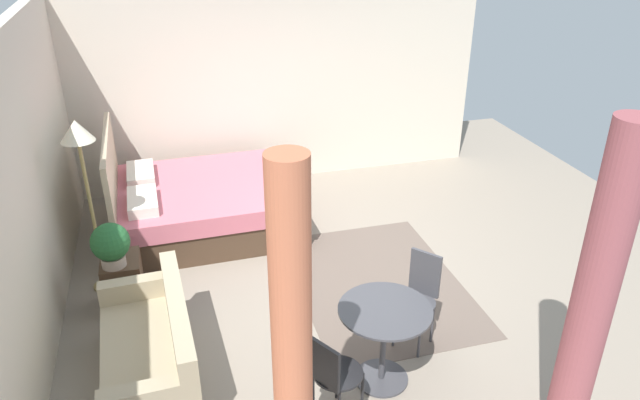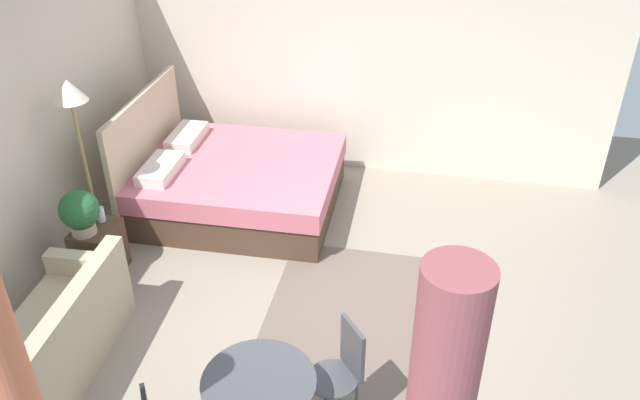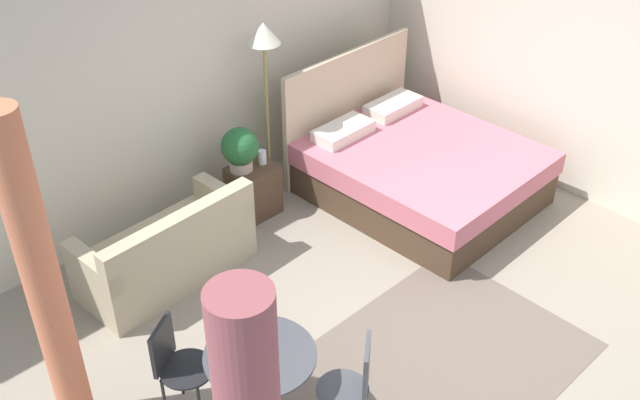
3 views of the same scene
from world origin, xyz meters
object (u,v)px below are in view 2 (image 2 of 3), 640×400
object	(u,v)px
potted_plant	(80,211)
cafe_chair_near_window	(343,367)
vase	(100,215)
floor_lamp	(73,108)
nightstand	(100,251)
couch	(56,340)
bed	(235,182)

from	to	relation	value
potted_plant	cafe_chair_near_window	world-z (taller)	potted_plant
vase	cafe_chair_near_window	xyz separation A→B (m)	(-1.38, -2.56, -0.07)
vase	cafe_chair_near_window	world-z (taller)	cafe_chair_near_window
potted_plant	floor_lamp	xyz separation A→B (m)	(0.50, 0.18, 0.78)
nightstand	vase	size ratio (longest dim) A/B	3.77
couch	potted_plant	bearing A→B (deg)	15.17
potted_plant	vase	xyz separation A→B (m)	(0.22, -0.06, -0.17)
vase	nightstand	bearing A→B (deg)	173.60
vase	cafe_chair_near_window	distance (m)	2.91
couch	vase	distance (m)	1.37
bed	floor_lamp	bearing A→B (deg)	132.33
couch	cafe_chair_near_window	size ratio (longest dim) A/B	1.73
couch	vase	xyz separation A→B (m)	(1.31, 0.24, 0.32)
bed	floor_lamp	distance (m)	1.95
nightstand	vase	bearing A→B (deg)	-6.40
bed	nightstand	world-z (taller)	bed
vase	cafe_chair_near_window	bearing A→B (deg)	-118.31
nightstand	cafe_chair_near_window	bearing A→B (deg)	-116.07
bed	couch	world-z (taller)	bed
potted_plant	cafe_chair_near_window	xyz separation A→B (m)	(-1.16, -2.62, -0.23)
potted_plant	floor_lamp	distance (m)	0.94
cafe_chair_near_window	bed	bearing A→B (deg)	32.04
bed	potted_plant	world-z (taller)	bed
couch	vase	size ratio (longest dim) A/B	10.91
nightstand	vase	distance (m)	0.36
bed	couch	bearing A→B (deg)	166.01
bed	cafe_chair_near_window	world-z (taller)	bed
potted_plant	vase	world-z (taller)	potted_plant
bed	cafe_chair_near_window	size ratio (longest dim) A/B	2.42
couch	nightstand	distance (m)	1.21
bed	potted_plant	bearing A→B (deg)	148.12
couch	floor_lamp	bearing A→B (deg)	16.51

